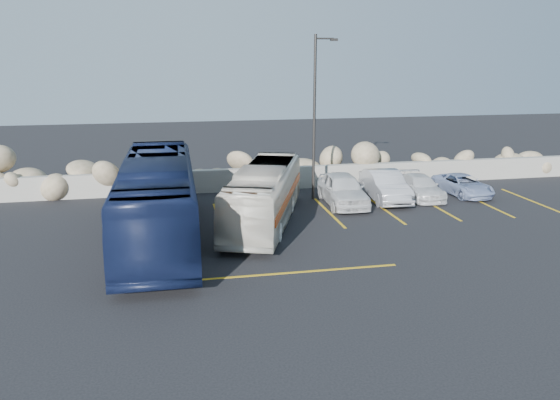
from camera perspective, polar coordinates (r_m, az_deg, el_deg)
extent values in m
plane|color=black|center=(18.30, 3.42, -7.68)|extent=(90.00, 90.00, 0.00)
cube|color=gray|center=(29.37, -2.48, 2.21)|extent=(60.00, 0.40, 1.20)
cube|color=gold|center=(24.43, -6.45, -1.91)|extent=(0.12, 5.00, 0.01)
cube|color=gold|center=(25.34, 5.12, -1.27)|extent=(0.12, 5.00, 0.01)
cube|color=gold|center=(26.21, 10.79, -0.93)|extent=(0.12, 5.00, 0.01)
cube|color=gold|center=(27.27, 15.87, -0.62)|extent=(0.12, 5.00, 0.01)
cube|color=gold|center=(28.54, 20.53, -0.33)|extent=(0.12, 5.00, 0.01)
cube|color=gold|center=(29.98, 24.76, -0.07)|extent=(0.12, 5.00, 0.01)
cube|color=gold|center=(18.26, 0.20, -7.68)|extent=(8.00, 0.12, 0.01)
cylinder|color=#292724|center=(26.90, 3.60, 8.38)|extent=(0.14, 0.14, 8.00)
cylinder|color=#292724|center=(26.87, 4.70, 16.47)|extent=(0.90, 0.08, 0.08)
cube|color=#292724|center=(26.99, 5.66, 16.34)|extent=(0.35, 0.18, 0.12)
imported|color=silver|center=(23.30, -1.66, 0.55)|extent=(4.97, 9.24, 2.52)
imported|color=#101938|center=(21.63, -12.65, 0.08)|extent=(2.84, 11.72, 3.26)
imported|color=silver|center=(26.55, 6.55, 1.14)|extent=(2.00, 4.58, 1.54)
imported|color=#B3B3B8|center=(27.73, 10.92, 1.48)|extent=(1.87, 4.54, 1.46)
imported|color=silver|center=(28.65, 14.45, 1.34)|extent=(1.75, 3.92, 1.12)
imported|color=#8394BA|center=(29.87, 18.54, 1.51)|extent=(2.11, 3.93, 1.05)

